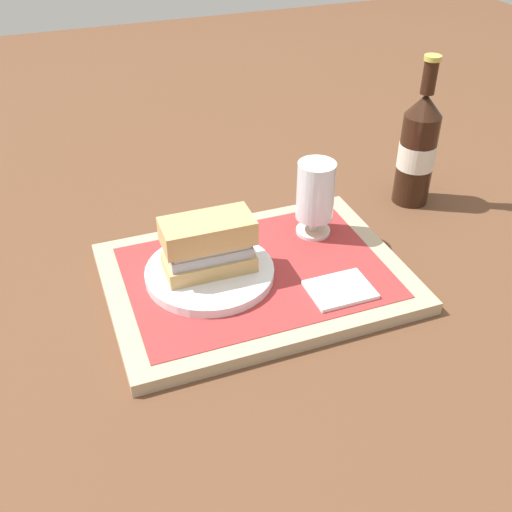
{
  "coord_description": "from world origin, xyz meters",
  "views": [
    {
      "loc": [
        -0.26,
        -0.68,
        0.57
      ],
      "look_at": [
        0.0,
        0.0,
        0.05
      ],
      "focal_mm": 42.97,
      "sensor_mm": 36.0,
      "label": 1
    }
  ],
  "objects_px": {
    "sandwich": "(211,244)",
    "beer_glass": "(315,196)",
    "plate": "(210,272)",
    "beer_bottle": "(418,148)"
  },
  "relations": [
    {
      "from": "sandwich",
      "to": "beer_glass",
      "type": "bearing_deg",
      "value": 16.94
    },
    {
      "from": "beer_glass",
      "to": "beer_bottle",
      "type": "height_order",
      "value": "beer_bottle"
    },
    {
      "from": "beer_bottle",
      "to": "beer_glass",
      "type": "bearing_deg",
      "value": -164.1
    },
    {
      "from": "sandwich",
      "to": "beer_glass",
      "type": "xyz_separation_m",
      "value": [
        0.19,
        0.05,
        0.01
      ]
    },
    {
      "from": "plate",
      "to": "beer_bottle",
      "type": "bearing_deg",
      "value": 15.86
    },
    {
      "from": "plate",
      "to": "sandwich",
      "type": "bearing_deg",
      "value": -0.84
    },
    {
      "from": "plate",
      "to": "beer_bottle",
      "type": "height_order",
      "value": "beer_bottle"
    },
    {
      "from": "beer_bottle",
      "to": "plate",
      "type": "bearing_deg",
      "value": -164.14
    },
    {
      "from": "beer_bottle",
      "to": "sandwich",
      "type": "bearing_deg",
      "value": -164.01
    },
    {
      "from": "plate",
      "to": "beer_bottle",
      "type": "xyz_separation_m",
      "value": [
        0.42,
        0.12,
        0.08
      ]
    }
  ]
}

